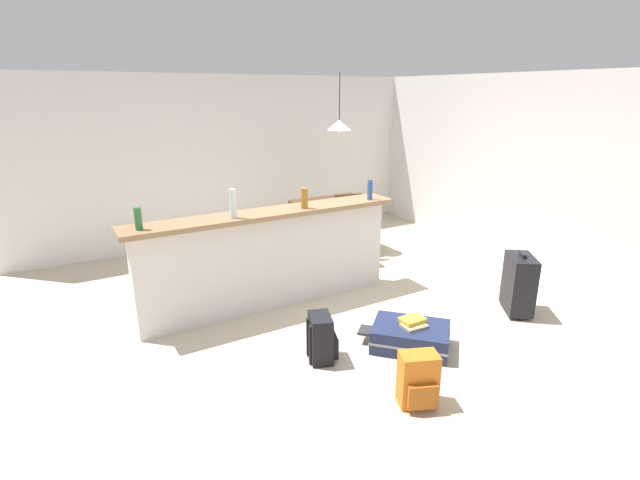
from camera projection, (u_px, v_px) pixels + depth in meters
ground_plane at (342, 309)px, 5.16m from camera, size 13.00×13.00×0.05m
wall_back at (236, 159)px, 7.29m from camera, size 6.60×0.10×2.50m
wall_right at (517, 168)px, 6.49m from camera, size 0.10×6.00×2.50m
partition_half_wall at (270, 262)px, 5.04m from camera, size 2.80×0.20×1.02m
bar_countertop at (268, 214)px, 4.88m from camera, size 2.96×0.40×0.05m
bottle_green at (138, 219)px, 4.19m from camera, size 0.07×0.07×0.20m
bottle_clear at (233, 204)px, 4.56m from camera, size 0.07×0.07×0.29m
bottle_amber at (304, 198)px, 4.96m from camera, size 0.07×0.07×0.22m
bottle_blue at (370, 190)px, 5.36m from camera, size 0.06×0.06×0.23m
dining_table at (334, 208)px, 6.83m from camera, size 1.10×0.80×0.74m
dining_chair_near_partition at (350, 225)px, 6.40m from camera, size 0.48×0.48×0.93m
pendant_lamp at (339, 125)px, 6.52m from camera, size 0.34×0.34×0.80m
suitcase_flat_navy at (410, 337)px, 4.32m from camera, size 0.83×0.84×0.22m
backpack_black at (321, 338)px, 4.10m from camera, size 0.30×0.32×0.42m
suitcase_upright_black at (519, 283)px, 4.94m from camera, size 0.45×0.50×0.67m
backpack_orange at (418, 381)px, 3.50m from camera, size 0.33×0.31×0.42m
book_stack at (413, 322)px, 4.28m from camera, size 0.25×0.22×0.06m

